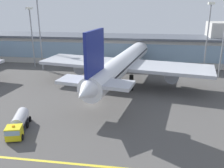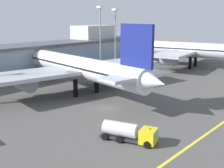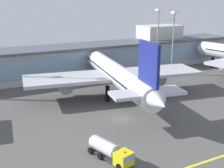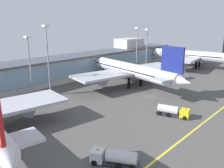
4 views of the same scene
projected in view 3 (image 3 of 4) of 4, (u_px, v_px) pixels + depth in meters
ground_plane at (124, 119)px, 66.05m from camera, size 195.22×195.22×0.00m
taxiway_centreline_stripe at (192, 166)px, 47.33m from camera, size 156.18×0.50×0.01m
terminal_building at (68, 60)px, 101.33m from camera, size 142.44×14.00×15.54m
airliner_near_right at (115, 74)px, 79.44m from camera, size 48.86×57.29×17.63m
baggage_tug_near at (111, 151)px, 48.89m from camera, size 4.94×9.36×2.90m
apron_light_mast_west at (173, 34)px, 100.28m from camera, size 1.80×1.80×21.66m
apron_light_mast_east at (158, 32)px, 101.24m from camera, size 1.80×1.80×22.46m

